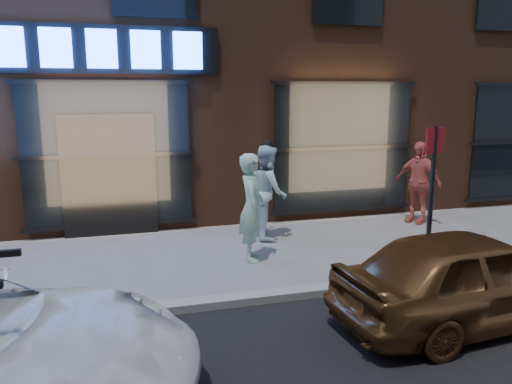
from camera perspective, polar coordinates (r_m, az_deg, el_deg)
ground at (r=6.77m, az=-16.09°, el=-13.75°), size 90.00×90.00×0.00m
curb at (r=6.74m, az=-16.12°, el=-13.29°), size 60.00×0.25×0.12m
man_bowtie at (r=8.38m, az=-0.47°, el=-1.75°), size 0.57×0.75×1.83m
man_cap at (r=9.68m, az=1.33°, el=0.06°), size 0.75×0.94×1.83m
passerby at (r=11.36m, az=18.02°, el=1.06°), size 0.87×1.12×1.78m
gold_sedan at (r=6.73m, az=23.41°, el=-8.89°), size 3.63×1.73×1.20m
sign_post at (r=7.79m, az=19.44°, el=0.31°), size 0.37×0.13×2.34m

